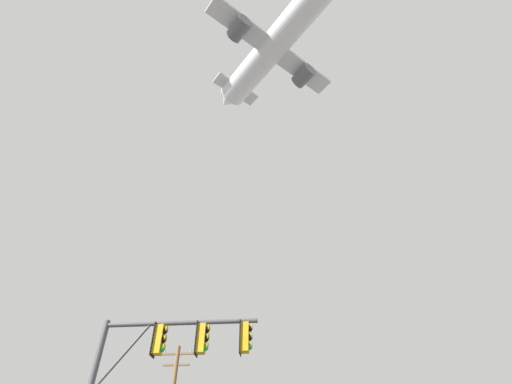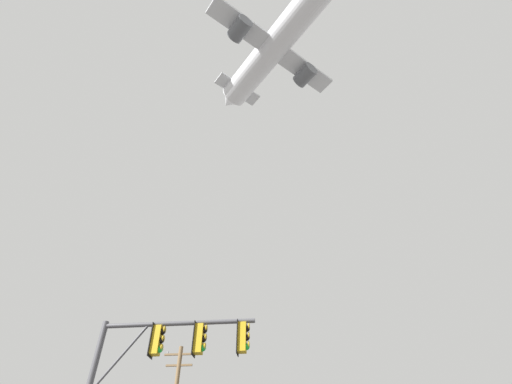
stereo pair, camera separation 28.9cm
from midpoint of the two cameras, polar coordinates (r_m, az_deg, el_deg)
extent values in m
cylinder|color=#4C4C51|center=(13.11, -11.25, -19.38)|extent=(5.07, 0.16, 0.15)
cylinder|color=#4C4C51|center=(13.40, -19.82, -23.13)|extent=(1.59, 0.08, 2.14)
cube|color=gold|center=(12.51, -1.45, -21.65)|extent=(0.26, 0.32, 0.90)
cylinder|color=gold|center=(12.68, -1.41, -19.46)|extent=(0.05, 0.05, 0.12)
cube|color=black|center=(12.53, -2.13, -21.66)|extent=(0.02, 0.46, 1.04)
sphere|color=black|center=(12.58, -0.73, -20.46)|extent=(0.20, 0.20, 0.20)
cylinder|color=gold|center=(12.59, -0.41, -20.20)|extent=(0.04, 0.21, 0.21)
sphere|color=black|center=(12.49, -0.74, -21.67)|extent=(0.20, 0.20, 0.20)
cylinder|color=gold|center=(12.50, -0.42, -21.40)|extent=(0.04, 0.21, 0.21)
sphere|color=green|center=(12.41, -0.75, -22.90)|extent=(0.20, 0.20, 0.20)
cylinder|color=gold|center=(12.42, -0.43, -22.63)|extent=(0.04, 0.21, 0.21)
cube|color=gold|center=(12.75, -8.16, -21.65)|extent=(0.26, 0.32, 0.90)
cylinder|color=gold|center=(12.92, -7.94, -19.51)|extent=(0.05, 0.05, 0.12)
cube|color=black|center=(12.78, -8.81, -21.64)|extent=(0.02, 0.46, 1.04)
sphere|color=black|center=(12.80, -7.36, -20.52)|extent=(0.20, 0.20, 0.20)
cylinder|color=gold|center=(12.81, -7.04, -20.27)|extent=(0.04, 0.21, 0.21)
sphere|color=black|center=(12.72, -7.48, -21.71)|extent=(0.20, 0.20, 0.20)
cylinder|color=gold|center=(12.72, -7.14, -21.45)|extent=(0.04, 0.21, 0.21)
sphere|color=green|center=(12.63, -7.59, -22.91)|extent=(0.20, 0.20, 0.20)
cylinder|color=gold|center=(12.64, -7.25, -22.66)|extent=(0.04, 0.21, 0.21)
cube|color=gold|center=(13.14, -14.53, -21.41)|extent=(0.26, 0.32, 0.90)
cylinder|color=gold|center=(13.30, -14.16, -19.34)|extent=(0.05, 0.05, 0.12)
cube|color=black|center=(13.18, -15.15, -21.37)|extent=(0.02, 0.46, 1.04)
sphere|color=black|center=(13.17, -13.69, -20.34)|extent=(0.20, 0.20, 0.20)
cylinder|color=gold|center=(13.17, -13.37, -20.11)|extent=(0.04, 0.21, 0.21)
sphere|color=black|center=(13.09, -13.90, -21.48)|extent=(0.20, 0.20, 0.20)
cylinder|color=gold|center=(13.08, -13.56, -21.25)|extent=(0.04, 0.21, 0.21)
sphere|color=green|center=(13.00, -14.10, -22.64)|extent=(0.20, 0.20, 0.20)
cylinder|color=gold|center=(13.00, -13.76, -22.41)|extent=(0.04, 0.21, 0.21)
cube|color=brown|center=(27.66, -11.35, -23.47)|extent=(2.20, 0.12, 0.12)
cube|color=brown|center=(27.48, -11.55, -24.87)|extent=(1.80, 0.12, 0.12)
cylinder|color=gray|center=(27.96, -13.24, -23.14)|extent=(0.10, 0.10, 0.18)
cylinder|color=gray|center=(27.46, -9.35, -23.31)|extent=(0.10, 0.10, 0.18)
cylinder|color=white|center=(51.08, 3.36, 22.04)|extent=(16.10, 17.20, 3.56)
cone|color=white|center=(55.84, -3.98, 13.97)|extent=(3.73, 3.68, 3.02)
cube|color=silver|center=(50.81, 2.96, 21.32)|extent=(15.63, 14.53, 0.40)
cylinder|color=#595B60|center=(51.86, 7.79, 17.55)|extent=(3.28, 3.32, 2.00)
cylinder|color=#595B60|center=(48.39, -2.35, 23.99)|extent=(3.28, 3.32, 2.00)
cube|color=navy|center=(56.34, -2.52, 16.73)|extent=(2.29, 2.48, 4.23)
cube|color=silver|center=(55.06, -2.71, 15.62)|extent=(6.28, 5.97, 0.22)
camera|label=1|loc=(0.14, -89.62, -0.32)|focal=25.76mm
camera|label=2|loc=(0.14, 90.38, 0.32)|focal=25.76mm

